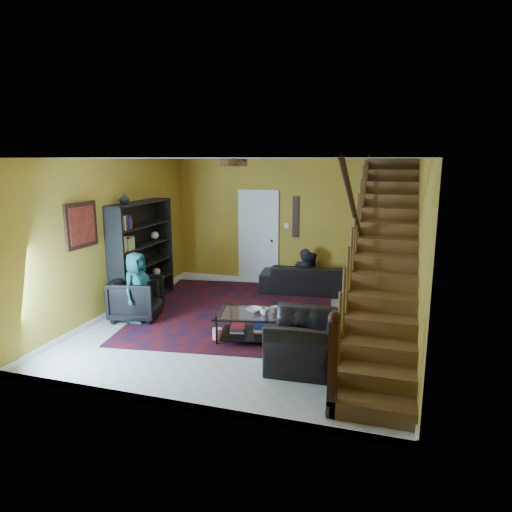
% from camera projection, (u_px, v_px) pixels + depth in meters
% --- Properties ---
extents(floor, '(5.50, 5.50, 0.00)m').
position_uv_depth(floor, '(251.00, 326.00, 7.77)').
color(floor, beige).
rests_on(floor, ground).
extents(room, '(5.50, 5.50, 5.50)m').
position_uv_depth(room, '(209.00, 295.00, 9.39)').
color(room, gold).
rests_on(room, ground).
extents(staircase, '(0.95, 5.02, 3.18)m').
position_uv_depth(staircase, '(385.00, 253.00, 6.86)').
color(staircase, brown).
rests_on(staircase, floor).
extents(bookshelf, '(0.35, 1.80, 2.00)m').
position_uv_depth(bookshelf, '(142.00, 255.00, 8.83)').
color(bookshelf, black).
rests_on(bookshelf, floor).
extents(door, '(0.82, 0.05, 2.05)m').
position_uv_depth(door, '(258.00, 239.00, 10.31)').
color(door, silver).
rests_on(door, floor).
extents(framed_picture, '(0.04, 0.74, 0.74)m').
position_uv_depth(framed_picture, '(81.00, 225.00, 7.31)').
color(framed_picture, maroon).
rests_on(framed_picture, room).
extents(wall_hanging, '(0.14, 0.03, 0.90)m').
position_uv_depth(wall_hanging, '(296.00, 217.00, 9.96)').
color(wall_hanging, black).
rests_on(wall_hanging, room).
extents(ceiling_fixture, '(0.40, 0.40, 0.10)m').
position_uv_depth(ceiling_fixture, '(233.00, 162.00, 6.45)').
color(ceiling_fixture, '#3F2814').
rests_on(ceiling_fixture, room).
extents(rug, '(4.02, 4.44, 0.02)m').
position_uv_depth(rug, '(237.00, 310.00, 8.54)').
color(rug, '#4F0E0F').
rests_on(rug, floor).
extents(sofa, '(2.16, 1.04, 0.61)m').
position_uv_depth(sofa, '(310.00, 278.00, 9.69)').
color(sofa, black).
rests_on(sofa, floor).
extents(armchair_left, '(0.97, 0.96, 0.75)m').
position_uv_depth(armchair_left, '(137.00, 298.00, 8.06)').
color(armchair_left, black).
rests_on(armchair_left, floor).
extents(armchair_right, '(1.02, 1.15, 0.71)m').
position_uv_depth(armchair_right, '(305.00, 341.00, 6.21)').
color(armchair_right, black).
rests_on(armchair_right, floor).
extents(person_adult_a, '(0.53, 0.38, 1.39)m').
position_uv_depth(person_adult_a, '(304.00, 280.00, 9.79)').
color(person_adult_a, black).
rests_on(person_adult_a, sofa).
extents(person_adult_b, '(0.66, 0.52, 1.31)m').
position_uv_depth(person_adult_b, '(308.00, 282.00, 9.77)').
color(person_adult_b, black).
rests_on(person_adult_b, sofa).
extents(person_child, '(0.45, 0.64, 1.24)m').
position_uv_depth(person_child, '(137.00, 287.00, 7.85)').
color(person_child, '#1A6461').
rests_on(person_child, armchair_left).
extents(coffee_table, '(1.36, 0.97, 0.47)m').
position_uv_depth(coffee_table, '(260.00, 325.00, 7.06)').
color(coffee_table, black).
rests_on(coffee_table, floor).
extents(cup_a, '(0.17, 0.17, 0.11)m').
position_uv_depth(cup_a, '(265.00, 312.00, 6.91)').
color(cup_a, '#999999').
rests_on(cup_a, coffee_table).
extents(cup_b, '(0.14, 0.14, 0.10)m').
position_uv_depth(cup_b, '(275.00, 309.00, 7.02)').
color(cup_b, '#999999').
rests_on(cup_b, coffee_table).
extents(bowl, '(0.28, 0.28, 0.06)m').
position_uv_depth(bowl, '(254.00, 310.00, 7.08)').
color(bowl, '#999999').
rests_on(bowl, coffee_table).
extents(vase, '(0.18, 0.18, 0.19)m').
position_uv_depth(vase, '(124.00, 199.00, 8.13)').
color(vase, '#999999').
rests_on(vase, bookshelf).
extents(popcorn_bucket, '(0.17, 0.17, 0.17)m').
position_uv_depth(popcorn_bucket, '(217.00, 334.00, 7.15)').
color(popcorn_bucket, red).
rests_on(popcorn_bucket, rug).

